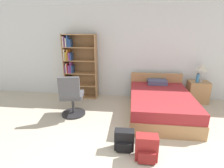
{
  "coord_description": "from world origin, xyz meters",
  "views": [
    {
      "loc": [
        -0.18,
        -1.74,
        1.94
      ],
      "look_at": [
        -0.61,
        1.98,
        0.75
      ],
      "focal_mm": 28.0,
      "sensor_mm": 36.0,
      "label": 1
    }
  ],
  "objects_px": {
    "backpack_red": "(146,148)",
    "office_chair": "(72,98)",
    "bed": "(160,103)",
    "nightstand": "(198,92)",
    "backpack_black": "(124,140)",
    "table_lamp": "(202,67)",
    "water_bottle": "(198,78)",
    "bookshelf": "(77,66)"
  },
  "relations": [
    {
      "from": "backpack_red",
      "to": "office_chair",
      "type": "bearing_deg",
      "value": 142.12
    },
    {
      "from": "bed",
      "to": "backpack_red",
      "type": "relative_size",
      "value": 4.88
    },
    {
      "from": "nightstand",
      "to": "backpack_black",
      "type": "bearing_deg",
      "value": -130.57
    },
    {
      "from": "table_lamp",
      "to": "bed",
      "type": "bearing_deg",
      "value": -145.31
    },
    {
      "from": "water_bottle",
      "to": "bed",
      "type": "bearing_deg",
      "value": -145.35
    },
    {
      "from": "office_chair",
      "to": "nightstand",
      "type": "height_order",
      "value": "office_chair"
    },
    {
      "from": "nightstand",
      "to": "water_bottle",
      "type": "relative_size",
      "value": 2.38
    },
    {
      "from": "office_chair",
      "to": "water_bottle",
      "type": "height_order",
      "value": "office_chair"
    },
    {
      "from": "bookshelf",
      "to": "nightstand",
      "type": "height_order",
      "value": "bookshelf"
    },
    {
      "from": "nightstand",
      "to": "office_chair",
      "type": "bearing_deg",
      "value": -159.39
    },
    {
      "from": "nightstand",
      "to": "table_lamp",
      "type": "height_order",
      "value": "table_lamp"
    },
    {
      "from": "table_lamp",
      "to": "office_chair",
      "type": "bearing_deg",
      "value": -159.8
    },
    {
      "from": "nightstand",
      "to": "table_lamp",
      "type": "xyz_separation_m",
      "value": [
        0.02,
        -0.02,
        0.68
      ]
    },
    {
      "from": "water_bottle",
      "to": "backpack_red",
      "type": "height_order",
      "value": "water_bottle"
    },
    {
      "from": "nightstand",
      "to": "backpack_black",
      "type": "height_order",
      "value": "nightstand"
    },
    {
      "from": "office_chair",
      "to": "bed",
      "type": "bearing_deg",
      "value": 10.47
    },
    {
      "from": "bed",
      "to": "office_chair",
      "type": "bearing_deg",
      "value": -169.53
    },
    {
      "from": "bed",
      "to": "backpack_black",
      "type": "relative_size",
      "value": 5.67
    },
    {
      "from": "table_lamp",
      "to": "backpack_red",
      "type": "relative_size",
      "value": 1.21
    },
    {
      "from": "bookshelf",
      "to": "backpack_red",
      "type": "height_order",
      "value": "bookshelf"
    },
    {
      "from": "nightstand",
      "to": "backpack_red",
      "type": "xyz_separation_m",
      "value": [
        -1.55,
        -2.41,
        -0.1
      ]
    },
    {
      "from": "bookshelf",
      "to": "water_bottle",
      "type": "xyz_separation_m",
      "value": [
        3.28,
        -0.13,
        -0.21
      ]
    },
    {
      "from": "nightstand",
      "to": "table_lamp",
      "type": "distance_m",
      "value": 0.68
    },
    {
      "from": "office_chair",
      "to": "water_bottle",
      "type": "relative_size",
      "value": 3.98
    },
    {
      "from": "table_lamp",
      "to": "backpack_red",
      "type": "distance_m",
      "value": 2.96
    },
    {
      "from": "water_bottle",
      "to": "backpack_black",
      "type": "height_order",
      "value": "water_bottle"
    },
    {
      "from": "bed",
      "to": "water_bottle",
      "type": "distance_m",
      "value": 1.33
    },
    {
      "from": "bookshelf",
      "to": "backpack_red",
      "type": "distance_m",
      "value": 3.14
    },
    {
      "from": "office_chair",
      "to": "backpack_black",
      "type": "bearing_deg",
      "value": -39.98
    },
    {
      "from": "water_bottle",
      "to": "backpack_black",
      "type": "xyz_separation_m",
      "value": [
        -1.8,
        -2.12,
        -0.54
      ]
    },
    {
      "from": "office_chair",
      "to": "bookshelf",
      "type": "bearing_deg",
      "value": 101.09
    },
    {
      "from": "nightstand",
      "to": "table_lamp",
      "type": "bearing_deg",
      "value": -52.19
    },
    {
      "from": "bookshelf",
      "to": "backpack_red",
      "type": "bearing_deg",
      "value": -53.32
    },
    {
      "from": "backpack_red",
      "to": "table_lamp",
      "type": "bearing_deg",
      "value": 56.83
    },
    {
      "from": "table_lamp",
      "to": "water_bottle",
      "type": "distance_m",
      "value": 0.3
    },
    {
      "from": "table_lamp",
      "to": "water_bottle",
      "type": "xyz_separation_m",
      "value": [
        -0.11,
        -0.08,
        -0.27
      ]
    },
    {
      "from": "table_lamp",
      "to": "backpack_black",
      "type": "xyz_separation_m",
      "value": [
        -1.91,
        -2.19,
        -0.81
      ]
    },
    {
      "from": "backpack_black",
      "to": "nightstand",
      "type": "bearing_deg",
      "value": 49.43
    },
    {
      "from": "backpack_red",
      "to": "nightstand",
      "type": "bearing_deg",
      "value": 57.31
    },
    {
      "from": "bed",
      "to": "table_lamp",
      "type": "bearing_deg",
      "value": 34.69
    },
    {
      "from": "office_chair",
      "to": "table_lamp",
      "type": "xyz_separation_m",
      "value": [
        3.15,
        1.16,
        0.52
      ]
    },
    {
      "from": "backpack_black",
      "to": "office_chair",
      "type": "bearing_deg",
      "value": 140.02
    }
  ]
}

